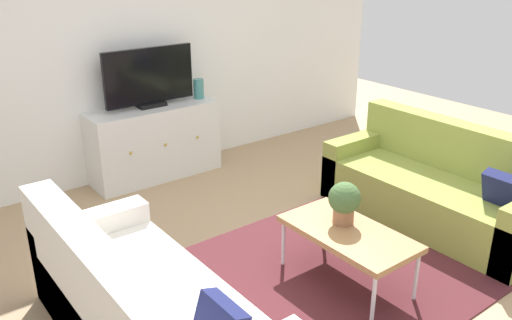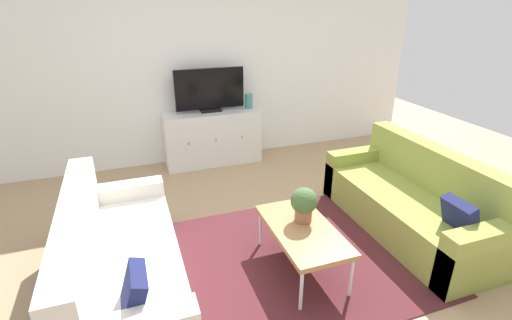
{
  "view_description": "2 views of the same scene",
  "coord_description": "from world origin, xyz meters",
  "px_view_note": "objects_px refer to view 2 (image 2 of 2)",
  "views": [
    {
      "loc": [
        -2.44,
        -2.52,
        2.26
      ],
      "look_at": [
        0.0,
        0.66,
        0.67
      ],
      "focal_mm": 37.64,
      "sensor_mm": 36.0,
      "label": 1
    },
    {
      "loc": [
        -1.19,
        -2.67,
        2.19
      ],
      "look_at": [
        0.0,
        0.66,
        0.67
      ],
      "focal_mm": 26.24,
      "sensor_mm": 36.0,
      "label": 2
    }
  ],
  "objects_px": {
    "potted_plant": "(304,203)",
    "flat_screen_tv": "(210,90)",
    "couch_right_side": "(415,204)",
    "glass_vase": "(249,101)",
    "coffee_table": "(302,231)",
    "couch_left_side": "(115,267)",
    "tv_console": "(212,137)"
  },
  "relations": [
    {
      "from": "flat_screen_tv",
      "to": "glass_vase",
      "type": "relative_size",
      "value": 4.57
    },
    {
      "from": "glass_vase",
      "to": "coffee_table",
      "type": "bearing_deg",
      "value": -98.61
    },
    {
      "from": "coffee_table",
      "to": "glass_vase",
      "type": "distance_m",
      "value": 2.64
    },
    {
      "from": "potted_plant",
      "to": "flat_screen_tv",
      "type": "distance_m",
      "value": 2.54
    },
    {
      "from": "coffee_table",
      "to": "flat_screen_tv",
      "type": "relative_size",
      "value": 1.01
    },
    {
      "from": "potted_plant",
      "to": "glass_vase",
      "type": "distance_m",
      "value": 2.5
    },
    {
      "from": "couch_right_side",
      "to": "coffee_table",
      "type": "bearing_deg",
      "value": -171.92
    },
    {
      "from": "couch_right_side",
      "to": "glass_vase",
      "type": "relative_size",
      "value": 9.27
    },
    {
      "from": "couch_left_side",
      "to": "couch_right_side",
      "type": "height_order",
      "value": "same"
    },
    {
      "from": "couch_right_side",
      "to": "flat_screen_tv",
      "type": "distance_m",
      "value": 2.94
    },
    {
      "from": "flat_screen_tv",
      "to": "couch_left_side",
      "type": "bearing_deg",
      "value": -119.35
    },
    {
      "from": "coffee_table",
      "to": "potted_plant",
      "type": "bearing_deg",
      "value": 63.08
    },
    {
      "from": "potted_plant",
      "to": "flat_screen_tv",
      "type": "relative_size",
      "value": 0.33
    },
    {
      "from": "flat_screen_tv",
      "to": "tv_console",
      "type": "bearing_deg",
      "value": -90.0
    },
    {
      "from": "potted_plant",
      "to": "coffee_table",
      "type": "bearing_deg",
      "value": -116.92
    },
    {
      "from": "coffee_table",
      "to": "potted_plant",
      "type": "xyz_separation_m",
      "value": [
        0.05,
        0.1,
        0.21
      ]
    },
    {
      "from": "tv_console",
      "to": "glass_vase",
      "type": "bearing_deg",
      "value": 0.0
    },
    {
      "from": "tv_console",
      "to": "glass_vase",
      "type": "relative_size",
      "value": 6.46
    },
    {
      "from": "couch_right_side",
      "to": "glass_vase",
      "type": "xyz_separation_m",
      "value": [
        -0.97,
        2.38,
        0.58
      ]
    },
    {
      "from": "couch_right_side",
      "to": "flat_screen_tv",
      "type": "relative_size",
      "value": 2.03
    },
    {
      "from": "coffee_table",
      "to": "glass_vase",
      "type": "relative_size",
      "value": 4.61
    },
    {
      "from": "couch_left_side",
      "to": "glass_vase",
      "type": "distance_m",
      "value": 3.1
    },
    {
      "from": "couch_right_side",
      "to": "tv_console",
      "type": "bearing_deg",
      "value": 122.71
    },
    {
      "from": "flat_screen_tv",
      "to": "glass_vase",
      "type": "bearing_deg",
      "value": -2.07
    },
    {
      "from": "flat_screen_tv",
      "to": "coffee_table",
      "type": "bearing_deg",
      "value": -86.39
    },
    {
      "from": "potted_plant",
      "to": "tv_console",
      "type": "distance_m",
      "value": 2.48
    },
    {
      "from": "tv_console",
      "to": "couch_left_side",
      "type": "bearing_deg",
      "value": -119.56
    },
    {
      "from": "potted_plant",
      "to": "flat_screen_tv",
      "type": "bearing_deg",
      "value": 94.96
    },
    {
      "from": "couch_right_side",
      "to": "flat_screen_tv",
      "type": "xyz_separation_m",
      "value": [
        -1.53,
        2.4,
        0.77
      ]
    },
    {
      "from": "tv_console",
      "to": "potted_plant",
      "type": "bearing_deg",
      "value": -85.0
    },
    {
      "from": "potted_plant",
      "to": "glass_vase",
      "type": "xyz_separation_m",
      "value": [
        0.34,
        2.47,
        0.27
      ]
    },
    {
      "from": "glass_vase",
      "to": "potted_plant",
      "type": "bearing_deg",
      "value": -97.78
    }
  ]
}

